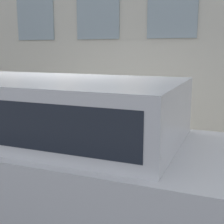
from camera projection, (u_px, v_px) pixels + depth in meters
The scene contains 5 objects.
ground_plane at pixel (74, 171), 5.23m from camera, with size 80.00×80.00×0.00m, color #38383A.
sidewalk at pixel (109, 142), 6.62m from camera, with size 3.10×60.00×0.13m.
fire_hydrant at pixel (90, 135), 5.66m from camera, with size 0.36×0.46×0.69m.
person at pixel (134, 115), 5.52m from camera, with size 0.29×0.19×1.21m.
parked_truck_silver_near at pixel (40, 138), 3.73m from camera, with size 1.84×5.10×1.67m.
Camera 1 is at (-4.33, -2.45, 2.00)m, focal length 50.00 mm.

